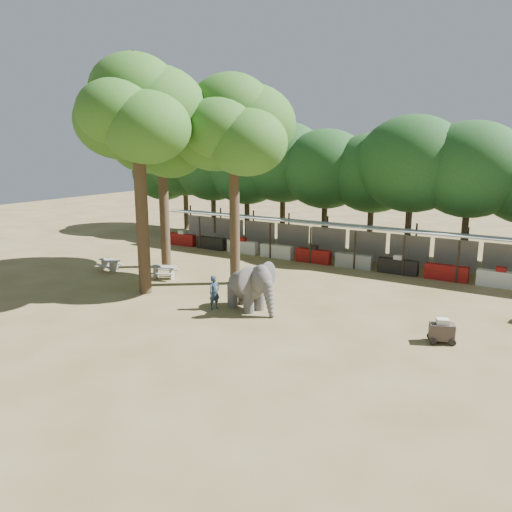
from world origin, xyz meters
The scene contains 11 objects.
ground centered at (0.00, 0.00, 0.00)m, with size 100.00×100.00×0.00m, color brown.
vendor_stalls centered at (0.00, 13.84, 1.18)m, with size 28.00×2.99×2.80m.
yard_tree_left centered at (-9.13, 7.19, 8.20)m, with size 7.10×6.90×11.02m.
yard_tree_center centered at (-6.13, 2.19, 9.21)m, with size 7.10×6.90×12.04m.
yard_tree_back centered at (-3.13, 6.19, 8.54)m, with size 7.10×6.90×11.36m.
backdrop_trees centered at (0.00, 19.00, 5.51)m, with size 46.46×5.95×8.33m.
elephant centered at (0.23, 2.54, 1.17)m, with size 3.15×2.31×2.34m.
handler centered at (-1.31, 1.76, 0.81)m, with size 0.58×0.39×1.62m, color #26384C.
picnic_table_near centered at (-11.23, 4.31, 0.46)m, with size 1.62×1.52×0.70m.
picnic_table_far centered at (-7.12, 4.67, 0.47)m, with size 1.84×1.77×0.73m.
cart_front centered at (8.76, 3.10, 0.49)m, with size 1.18×0.99×0.99m.
Camera 1 is at (12.23, -16.47, 7.64)m, focal length 35.00 mm.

